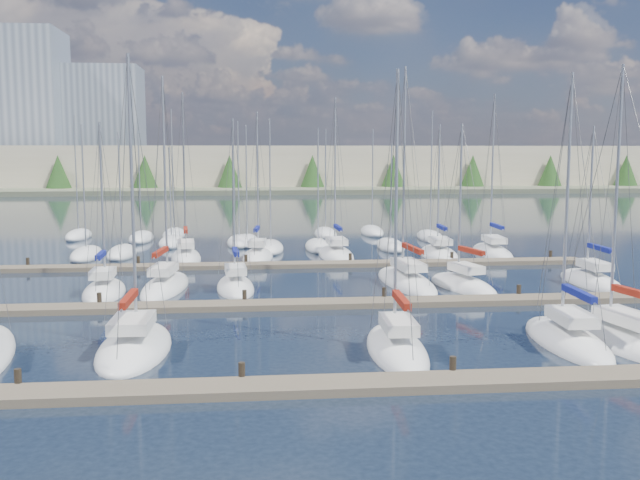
{
  "coord_description": "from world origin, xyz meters",
  "views": [
    {
      "loc": [
        -3.61,
        -22.81,
        8.56
      ],
      "look_at": [
        0.0,
        14.0,
        4.0
      ],
      "focal_mm": 40.0,
      "sensor_mm": 36.0,
      "label": 1
    }
  ],
  "objects": [
    {
      "name": "sailboat_m",
      "position": [
        18.48,
        21.0,
        0.18
      ],
      "size": [
        2.48,
        7.77,
        11.01
      ],
      "rotation": [
        0.0,
        0.0,
        -0.01
      ],
      "color": "white",
      "rests_on": "ground"
    },
    {
      "name": "sailboat_q",
      "position": [
        11.9,
        34.32,
        0.17
      ],
      "size": [
        3.25,
        8.08,
        11.6
      ],
      "rotation": [
        0.0,
        0.0,
        -0.06
      ],
      "color": "white",
      "rests_on": "ground"
    },
    {
      "name": "sailboat_f",
      "position": [
        12.79,
        6.74,
        0.18
      ],
      "size": [
        4.1,
        9.53,
        13.13
      ],
      "rotation": [
        0.0,
        0.0,
        0.17
      ],
      "color": "white",
      "rests_on": "ground"
    },
    {
      "name": "dock_near",
      "position": [
        0.0,
        2.01,
        0.15
      ],
      "size": [
        44.0,
        1.93,
        1.1
      ],
      "color": "#6B5E4C",
      "rests_on": "ground"
    },
    {
      "name": "sailboat_l",
      "position": [
        9.74,
        20.49,
        0.18
      ],
      "size": [
        3.93,
        7.48,
        11.09
      ],
      "rotation": [
        0.0,
        0.0,
        0.24
      ],
      "color": "white",
      "rests_on": "ground"
    },
    {
      "name": "sailboat_n",
      "position": [
        -8.79,
        34.41,
        0.2
      ],
      "size": [
        3.08,
        7.94,
        14.04
      ],
      "rotation": [
        0.0,
        0.0,
        0.1
      ],
      "color": "white",
      "rests_on": "ground"
    },
    {
      "name": "ground",
      "position": [
        0.0,
        60.0,
        0.0
      ],
      "size": [
        400.0,
        400.0,
        0.0
      ],
      "primitive_type": "plane",
      "color": "#192433",
      "rests_on": "ground"
    },
    {
      "name": "sailboat_c",
      "position": [
        -8.68,
        7.86,
        0.18
      ],
      "size": [
        3.08,
        8.09,
        13.45
      ],
      "rotation": [
        0.0,
        0.0,
        -0.01
      ],
      "color": "white",
      "rests_on": "ground"
    },
    {
      "name": "sailboat_o",
      "position": [
        -3.06,
        34.41,
        0.2
      ],
      "size": [
        2.99,
        6.74,
        12.54
      ],
      "rotation": [
        0.0,
        0.0,
        -0.1
      ],
      "color": "white",
      "rests_on": "ground"
    },
    {
      "name": "sailboat_h",
      "position": [
        -12.5,
        20.72,
        0.18
      ],
      "size": [
        2.75,
        6.49,
        11.1
      ],
      "rotation": [
        0.0,
        0.0,
        0.05
      ],
      "color": "white",
      "rests_on": "ground"
    },
    {
      "name": "sailboat_p",
      "position": [
        3.39,
        35.0,
        0.18
      ],
      "size": [
        2.9,
        8.16,
        13.74
      ],
      "rotation": [
        0.0,
        0.0,
        0.02
      ],
      "color": "white",
      "rests_on": "ground"
    },
    {
      "name": "sailboat_r",
      "position": [
        16.66,
        34.91,
        0.19
      ],
      "size": [
        3.05,
        8.81,
        14.15
      ],
      "rotation": [
        0.0,
        0.0,
        -0.06
      ],
      "color": "white",
      "rests_on": "ground"
    },
    {
      "name": "sailboat_d",
      "position": [
        2.58,
        6.49,
        0.19
      ],
      "size": [
        2.7,
        7.82,
        12.78
      ],
      "rotation": [
        0.0,
        0.0,
        -0.04
      ],
      "color": "white",
      "rests_on": "ground"
    },
    {
      "name": "dock_far",
      "position": [
        0.0,
        30.01,
        0.15
      ],
      "size": [
        44.0,
        1.93,
        1.1
      ],
      "color": "#6B5E4C",
      "rests_on": "ground"
    },
    {
      "name": "sailboat_i",
      "position": [
        -9.0,
        21.99,
        0.19
      ],
      "size": [
        3.27,
        8.77,
        14.0
      ],
      "rotation": [
        0.0,
        0.0,
        -0.1
      ],
      "color": "white",
      "rests_on": "ground"
    },
    {
      "name": "distant_boats",
      "position": [
        -4.34,
        43.76,
        0.29
      ],
      "size": [
        36.93,
        20.75,
        13.3
      ],
      "color": "#9EA0A5",
      "rests_on": "ground"
    },
    {
      "name": "sailboat_j",
      "position": [
        -4.6,
        21.37,
        0.19
      ],
      "size": [
        2.8,
        6.73,
        11.39
      ],
      "rotation": [
        0.0,
        0.0,
        0.08
      ],
      "color": "white",
      "rests_on": "ground"
    },
    {
      "name": "shoreline",
      "position": [
        -13.29,
        149.77,
        7.44
      ],
      "size": [
        400.0,
        60.0,
        38.0
      ],
      "color": "#666B51",
      "rests_on": "ground"
    },
    {
      "name": "dock_mid",
      "position": [
        0.0,
        16.01,
        0.15
      ],
      "size": [
        44.0,
        1.93,
        1.1
      ],
      "color": "#6B5E4C",
      "rests_on": "ground"
    },
    {
      "name": "sailboat_e",
      "position": [
        10.49,
        7.13,
        0.18
      ],
      "size": [
        2.92,
        8.1,
        12.8
      ],
      "rotation": [
        0.0,
        0.0,
        -0.04
      ],
      "color": "white",
      "rests_on": "ground"
    },
    {
      "name": "sailboat_k",
      "position": [
        6.47,
        22.27,
        0.19
      ],
      "size": [
        3.44,
        10.07,
        14.81
      ],
      "rotation": [
        0.0,
        0.0,
        0.08
      ],
      "color": "white",
      "rests_on": "ground"
    }
  ]
}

